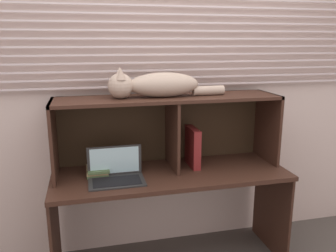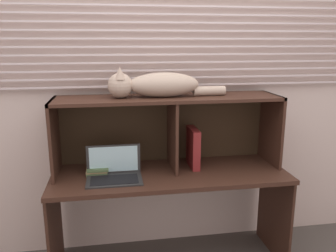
{
  "view_description": "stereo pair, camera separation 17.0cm",
  "coord_description": "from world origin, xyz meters",
  "px_view_note": "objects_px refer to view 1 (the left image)",
  "views": [
    {
      "loc": [
        -0.55,
        -1.96,
        1.59
      ],
      "look_at": [
        0.0,
        0.31,
        1.01
      ],
      "focal_mm": 37.14,
      "sensor_mm": 36.0,
      "label": 1
    },
    {
      "loc": [
        -0.38,
        -2.0,
        1.59
      ],
      "look_at": [
        0.0,
        0.31,
        1.01
      ],
      "focal_mm": 37.14,
      "sensor_mm": 36.0,
      "label": 2
    }
  ],
  "objects_px": {
    "cat": "(155,85)",
    "book_stack": "(98,170)",
    "laptop": "(116,174)",
    "binder_upright": "(193,147)"
  },
  "relations": [
    {
      "from": "cat",
      "to": "laptop",
      "type": "xyz_separation_m",
      "value": [
        -0.29,
        -0.14,
        -0.55
      ]
    },
    {
      "from": "book_stack",
      "to": "binder_upright",
      "type": "bearing_deg",
      "value": -0.1
    },
    {
      "from": "cat",
      "to": "book_stack",
      "type": "relative_size",
      "value": 3.67
    },
    {
      "from": "laptop",
      "to": "cat",
      "type": "bearing_deg",
      "value": 25.97
    },
    {
      "from": "cat",
      "to": "binder_upright",
      "type": "distance_m",
      "value": 0.53
    },
    {
      "from": "cat",
      "to": "laptop",
      "type": "distance_m",
      "value": 0.64
    },
    {
      "from": "laptop",
      "to": "book_stack",
      "type": "distance_m",
      "value": 0.18
    },
    {
      "from": "laptop",
      "to": "binder_upright",
      "type": "relative_size",
      "value": 1.27
    },
    {
      "from": "cat",
      "to": "binder_upright",
      "type": "xyz_separation_m",
      "value": [
        0.27,
        0.0,
        -0.45
      ]
    },
    {
      "from": "cat",
      "to": "laptop",
      "type": "height_order",
      "value": "cat"
    }
  ]
}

